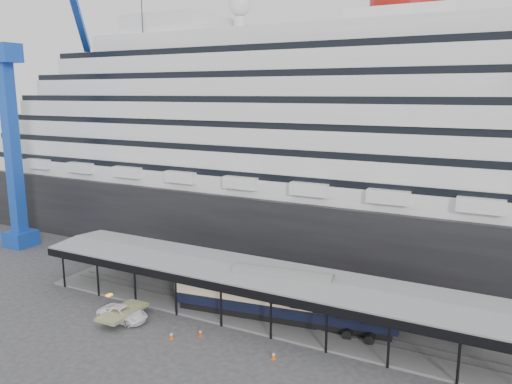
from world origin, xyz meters
The scene contains 9 objects.
ground centered at (0.00, 0.00, 0.00)m, with size 200.00×200.00×0.00m, color #313133.
cruise_ship centered at (0.05, 32.00, 18.35)m, with size 130.00×30.00×43.90m.
platform_canopy centered at (0.00, 5.00, 2.36)m, with size 56.00×9.18×5.30m.
crane_blue centered at (-45.11, 10.62, 19.96)m, with size 22.63×19.19×47.60m.
port_truck centered at (-12.98, -2.84, 0.78)m, with size 2.58×5.60×1.56m, color white.
pullman_carriage centered at (2.24, 5.00, 2.86)m, with size 24.40×6.34×23.76m.
traffic_cone_left centered at (-5.81, -3.79, 0.42)m, with size 0.45×0.45×0.84m.
traffic_cone_mid centered at (-3.60, -1.93, 0.38)m, with size 0.43×0.43×0.77m.
traffic_cone_right centered at (4.85, -2.52, 0.40)m, with size 0.53×0.53×0.81m.
Camera 1 is at (22.87, -40.36, 24.06)m, focal length 35.00 mm.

